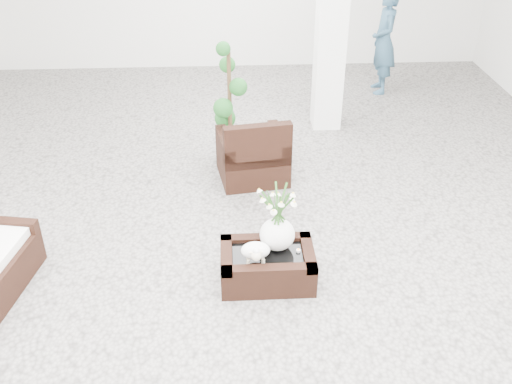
{
  "coord_description": "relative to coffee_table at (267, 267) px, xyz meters",
  "views": [
    {
      "loc": [
        -0.28,
        -5.19,
        3.75
      ],
      "look_at": [
        0.0,
        -0.1,
        0.62
      ],
      "focal_mm": 41.05,
      "sensor_mm": 36.0,
      "label": 1
    }
  ],
  "objects": [
    {
      "name": "column",
      "position": [
        1.13,
        3.54,
        1.59
      ],
      "size": [
        0.4,
        0.4,
        3.5
      ],
      "primitive_type": "cube",
      "color": "white",
      "rests_on": "ground"
    },
    {
      "name": "ground",
      "position": [
        -0.07,
        0.74,
        -0.16
      ],
      "size": [
        11.0,
        11.0,
        0.0
      ],
      "primitive_type": "plane",
      "color": "gray",
      "rests_on": "ground"
    },
    {
      "name": "sheep_figurine",
      "position": [
        -0.12,
        -0.1,
        0.26
      ],
      "size": [
        0.28,
        0.23,
        0.21
      ],
      "primitive_type": "ellipsoid",
      "color": "white",
      "rests_on": "coffee_table"
    },
    {
      "name": "shopper",
      "position": [
        2.25,
        4.84,
        0.7
      ],
      "size": [
        0.42,
        0.63,
        1.71
      ],
      "primitive_type": "imported",
      "rotation": [
        0.0,
        0.0,
        -1.59
      ],
      "color": "#2F5068",
      "rests_on": "ground"
    },
    {
      "name": "tealight",
      "position": [
        0.3,
        0.02,
        0.17
      ],
      "size": [
        0.04,
        0.04,
        0.03
      ],
      "primitive_type": "cylinder",
      "color": "white",
      "rests_on": "coffee_table"
    },
    {
      "name": "planter_narcissus",
      "position": [
        0.1,
        0.1,
        0.56
      ],
      "size": [
        0.44,
        0.44,
        0.8
      ],
      "primitive_type": null,
      "color": "white",
      "rests_on": "coffee_table"
    },
    {
      "name": "topiary",
      "position": [
        -0.31,
        2.46,
        0.65
      ],
      "size": [
        0.43,
        0.43,
        1.61
      ],
      "primitive_type": null,
      "color": "#184B1A",
      "rests_on": "ground"
    },
    {
      "name": "armchair",
      "position": [
        -0.04,
        2.03,
        0.28
      ],
      "size": [
        0.92,
        0.9,
        0.87
      ],
      "primitive_type": "cube",
      "rotation": [
        0.0,
        0.0,
        3.29
      ],
      "color": "black",
      "rests_on": "ground"
    },
    {
      "name": "coffee_table",
      "position": [
        0.0,
        0.0,
        0.0
      ],
      "size": [
        0.9,
        0.6,
        0.31
      ],
      "primitive_type": "cube",
      "color": "black",
      "rests_on": "ground"
    }
  ]
}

